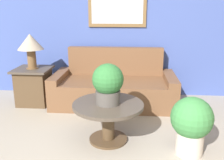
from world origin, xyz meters
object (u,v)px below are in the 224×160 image
(side_table, at_px, (34,86))
(potted_plant_floor, at_px, (191,123))
(coffee_table, at_px, (108,114))
(table_lamp, at_px, (30,44))
(potted_plant_on_table, at_px, (108,83))
(couch_main, at_px, (114,87))

(side_table, bearing_deg, potted_plant_floor, -30.97)
(coffee_table, distance_m, potted_plant_floor, 0.97)
(coffee_table, xyz_separation_m, table_lamp, (-1.39, 1.18, 0.68))
(potted_plant_on_table, bearing_deg, potted_plant_floor, -13.33)
(side_table, height_order, table_lamp, table_lamp)
(couch_main, height_order, potted_plant_floor, couch_main)
(side_table, relative_size, potted_plant_floor, 0.92)
(coffee_table, relative_size, potted_plant_floor, 1.28)
(coffee_table, height_order, potted_plant_on_table, potted_plant_on_table)
(coffee_table, xyz_separation_m, potted_plant_on_table, (-0.00, -0.00, 0.39))
(coffee_table, bearing_deg, table_lamp, 139.76)
(potted_plant_floor, bearing_deg, side_table, 149.03)
(table_lamp, bearing_deg, potted_plant_floor, -30.97)
(coffee_table, relative_size, side_table, 1.38)
(table_lamp, xyz_separation_m, potted_plant_on_table, (1.39, -1.18, -0.28))
(potted_plant_on_table, xyz_separation_m, potted_plant_floor, (0.94, -0.22, -0.37))
(couch_main, distance_m, side_table, 1.37)
(coffee_table, height_order, side_table, side_table)
(table_lamp, bearing_deg, coffee_table, -40.24)
(potted_plant_on_table, bearing_deg, side_table, 139.74)
(table_lamp, relative_size, potted_plant_on_table, 1.18)
(table_lamp, height_order, potted_plant_on_table, table_lamp)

